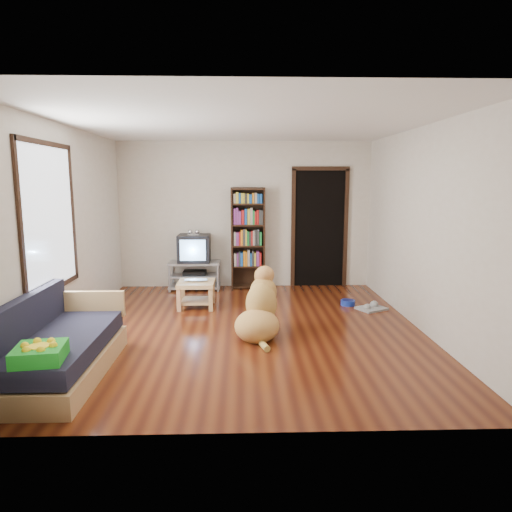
{
  "coord_description": "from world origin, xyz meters",
  "views": [
    {
      "loc": [
        -0.06,
        -5.72,
        1.9
      ],
      "look_at": [
        0.13,
        0.39,
        0.9
      ],
      "focal_mm": 32.0,
      "sensor_mm": 36.0,
      "label": 1
    }
  ],
  "objects_px": {
    "dog_bowl": "(348,303)",
    "dog": "(260,310)",
    "tv_stand": "(195,274)",
    "laptop": "(196,281)",
    "coffee_table": "(196,289)",
    "crt_tv": "(194,248)",
    "sofa": "(59,350)",
    "grey_rag": "(371,308)",
    "green_cushion": "(40,354)",
    "bookshelf": "(248,233)"
  },
  "relations": [
    {
      "from": "laptop",
      "to": "coffee_table",
      "type": "bearing_deg",
      "value": 88.33
    },
    {
      "from": "green_cushion",
      "to": "sofa",
      "type": "bearing_deg",
      "value": 91.95
    },
    {
      "from": "grey_rag",
      "to": "crt_tv",
      "type": "distance_m",
      "value": 3.21
    },
    {
      "from": "crt_tv",
      "to": "coffee_table",
      "type": "bearing_deg",
      "value": -83.3
    },
    {
      "from": "dog_bowl",
      "to": "grey_rag",
      "type": "height_order",
      "value": "dog_bowl"
    },
    {
      "from": "green_cushion",
      "to": "crt_tv",
      "type": "xyz_separation_m",
      "value": [
        0.85,
        4.33,
        0.26
      ]
    },
    {
      "from": "laptop",
      "to": "dog_bowl",
      "type": "height_order",
      "value": "laptop"
    },
    {
      "from": "laptop",
      "to": "green_cushion",
      "type": "bearing_deg",
      "value": -109.41
    },
    {
      "from": "green_cushion",
      "to": "dog",
      "type": "xyz_separation_m",
      "value": [
        1.91,
        1.8,
        -0.17
      ]
    },
    {
      "from": "green_cushion",
      "to": "dog",
      "type": "height_order",
      "value": "dog"
    },
    {
      "from": "dog_bowl",
      "to": "dog",
      "type": "relative_size",
      "value": 0.21
    },
    {
      "from": "tv_stand",
      "to": "dog",
      "type": "bearing_deg",
      "value": -66.97
    },
    {
      "from": "dog_bowl",
      "to": "green_cushion",
      "type": "bearing_deg",
      "value": -136.54
    },
    {
      "from": "tv_stand",
      "to": "crt_tv",
      "type": "relative_size",
      "value": 1.55
    },
    {
      "from": "dog_bowl",
      "to": "coffee_table",
      "type": "bearing_deg",
      "value": -179.2
    },
    {
      "from": "bookshelf",
      "to": "sofa",
      "type": "relative_size",
      "value": 1.0
    },
    {
      "from": "grey_rag",
      "to": "crt_tv",
      "type": "relative_size",
      "value": 0.69
    },
    {
      "from": "dog_bowl",
      "to": "sofa",
      "type": "relative_size",
      "value": 0.12
    },
    {
      "from": "green_cushion",
      "to": "laptop",
      "type": "relative_size",
      "value": 1.13
    },
    {
      "from": "sofa",
      "to": "grey_rag",
      "type": "bearing_deg",
      "value": 30.77
    },
    {
      "from": "dog_bowl",
      "to": "dog",
      "type": "height_order",
      "value": "dog"
    },
    {
      "from": "laptop",
      "to": "sofa",
      "type": "distance_m",
      "value": 2.67
    },
    {
      "from": "dog_bowl",
      "to": "grey_rag",
      "type": "bearing_deg",
      "value": -39.81
    },
    {
      "from": "bookshelf",
      "to": "dog",
      "type": "xyz_separation_m",
      "value": [
        0.11,
        -2.59,
        -0.68
      ]
    },
    {
      "from": "crt_tv",
      "to": "coffee_table",
      "type": "height_order",
      "value": "crt_tv"
    },
    {
      "from": "green_cushion",
      "to": "crt_tv",
      "type": "distance_m",
      "value": 4.42
    },
    {
      "from": "dog_bowl",
      "to": "bookshelf",
      "type": "height_order",
      "value": "bookshelf"
    },
    {
      "from": "sofa",
      "to": "dog",
      "type": "relative_size",
      "value": 1.68
    },
    {
      "from": "dog",
      "to": "bookshelf",
      "type": "bearing_deg",
      "value": 92.5
    },
    {
      "from": "tv_stand",
      "to": "dog_bowl",
      "type": "bearing_deg",
      "value": -24.69
    },
    {
      "from": "dog_bowl",
      "to": "crt_tv",
      "type": "distance_m",
      "value": 2.83
    },
    {
      "from": "coffee_table",
      "to": "dog_bowl",
      "type": "bearing_deg",
      "value": 0.8
    },
    {
      "from": "tv_stand",
      "to": "sofa",
      "type": "distance_m",
      "value": 3.76
    },
    {
      "from": "green_cushion",
      "to": "bookshelf",
      "type": "height_order",
      "value": "bookshelf"
    },
    {
      "from": "dog_bowl",
      "to": "dog",
      "type": "distance_m",
      "value": 1.99
    },
    {
      "from": "green_cushion",
      "to": "coffee_table",
      "type": "bearing_deg",
      "value": 63.94
    },
    {
      "from": "green_cushion",
      "to": "dog",
      "type": "distance_m",
      "value": 2.63
    },
    {
      "from": "laptop",
      "to": "coffee_table",
      "type": "relative_size",
      "value": 0.63
    },
    {
      "from": "tv_stand",
      "to": "coffee_table",
      "type": "distance_m",
      "value": 1.18
    },
    {
      "from": "dog_bowl",
      "to": "coffee_table",
      "type": "relative_size",
      "value": 0.4
    },
    {
      "from": "laptop",
      "to": "coffee_table",
      "type": "height_order",
      "value": "laptop"
    },
    {
      "from": "bookshelf",
      "to": "grey_rag",
      "type": "bearing_deg",
      "value": -39.0
    },
    {
      "from": "sofa",
      "to": "laptop",
      "type": "bearing_deg",
      "value": 65.32
    },
    {
      "from": "tv_stand",
      "to": "bookshelf",
      "type": "relative_size",
      "value": 0.5
    },
    {
      "from": "grey_rag",
      "to": "tv_stand",
      "type": "relative_size",
      "value": 0.44
    },
    {
      "from": "tv_stand",
      "to": "sofa",
      "type": "xyz_separation_m",
      "value": [
        -0.97,
        -3.63,
        -0.01
      ]
    },
    {
      "from": "bookshelf",
      "to": "dog",
      "type": "relative_size",
      "value": 1.68
    },
    {
      "from": "laptop",
      "to": "coffee_table",
      "type": "xyz_separation_m",
      "value": [
        0.0,
        0.03,
        -0.13
      ]
    },
    {
      "from": "laptop",
      "to": "bookshelf",
      "type": "distance_m",
      "value": 1.64
    },
    {
      "from": "coffee_table",
      "to": "dog",
      "type": "height_order",
      "value": "dog"
    }
  ]
}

